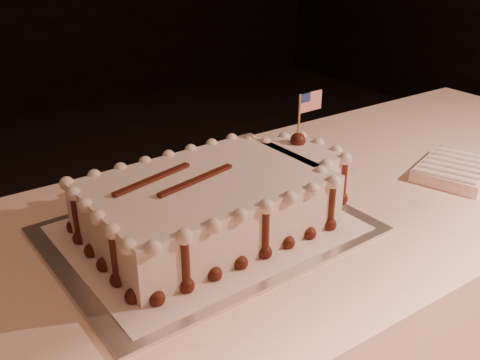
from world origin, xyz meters
TOP-DOWN VIEW (x-y plane):
  - banquet_table at (0.00, 0.60)m, footprint 2.40×0.80m
  - cake_board at (-0.12, 0.60)m, footprint 0.62×0.48m
  - doily at (-0.12, 0.60)m, footprint 0.55×0.43m
  - sheet_cake at (-0.08, 0.60)m, footprint 0.58×0.34m
  - napkin_stack at (0.53, 0.48)m, footprint 0.26×0.22m
  - side_plate at (0.27, 0.87)m, footprint 0.16×0.16m

SIDE VIEW (x-z plane):
  - banquet_table at x=0.00m, z-range 0.00..0.75m
  - cake_board at x=-0.12m, z-range 0.75..0.76m
  - side_plate at x=0.27m, z-range 0.75..0.76m
  - doily at x=-0.12m, z-range 0.76..0.76m
  - napkin_stack at x=0.53m, z-range 0.75..0.78m
  - sheet_cake at x=-0.08m, z-range 0.70..0.93m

